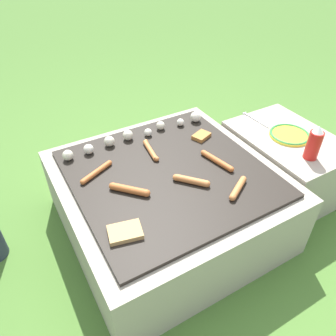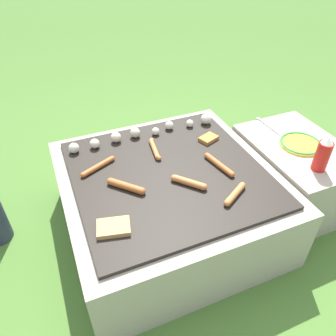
{
  "view_description": "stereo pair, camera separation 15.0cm",
  "coord_description": "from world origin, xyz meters",
  "views": [
    {
      "loc": [
        -0.59,
        -1.02,
        1.31
      ],
      "look_at": [
        0.0,
        0.0,
        0.38
      ],
      "focal_mm": 35.0,
      "sensor_mm": 36.0,
      "label": 1
    },
    {
      "loc": [
        -0.45,
        -1.08,
        1.31
      ],
      "look_at": [
        0.0,
        0.0,
        0.38
      ],
      "focal_mm": 35.0,
      "sensor_mm": 36.0,
      "label": 2
    }
  ],
  "objects": [
    {
      "name": "condiment_bottle",
      "position": [
        0.65,
        -0.25,
        0.45
      ],
      "size": [
        0.07,
        0.07,
        0.18
      ],
      "color": "red",
      "rests_on": "side_ledge"
    },
    {
      "name": "sausage_mid_left",
      "position": [
        -0.21,
        -0.04,
        0.38
      ],
      "size": [
        0.14,
        0.15,
        0.03
      ],
      "color": "#B7602D",
      "rests_on": "grill"
    },
    {
      "name": "bread_slice_right",
      "position": [
        -0.32,
        -0.24,
        0.37
      ],
      "size": [
        0.14,
        0.12,
        0.02
      ],
      "color": "tan",
      "rests_on": "grill"
    },
    {
      "name": "fork_utensil",
      "position": [
        0.67,
        0.16,
        0.37
      ],
      "size": [
        0.02,
        0.2,
        0.01
      ],
      "color": "silver",
      "rests_on": "side_ledge"
    },
    {
      "name": "ground_plane",
      "position": [
        0.0,
        0.0,
        0.0
      ],
      "size": [
        14.0,
        14.0,
        0.0
      ],
      "primitive_type": "plane",
      "color": "#47702D"
    },
    {
      "name": "mushroom_row",
      "position": [
        0.0,
        0.32,
        0.39
      ],
      "size": [
        0.79,
        0.08,
        0.06
      ],
      "color": "beige",
      "rests_on": "grill"
    },
    {
      "name": "grill",
      "position": [
        0.0,
        0.0,
        0.18
      ],
      "size": [
        0.97,
        0.97,
        0.36
      ],
      "color": "#A89E8C",
      "rests_on": "ground_plane"
    },
    {
      "name": "sausage_front_right",
      "position": [
        0.05,
        -0.12,
        0.38
      ],
      "size": [
        0.12,
        0.13,
        0.03
      ],
      "color": "#C6753D",
      "rests_on": "grill"
    },
    {
      "name": "side_ledge",
      "position": [
        0.71,
        -0.07,
        0.18
      ],
      "size": [
        0.44,
        0.61,
        0.36
      ],
      "color": "#A89E8C",
      "rests_on": "ground_plane"
    },
    {
      "name": "sausage_back_left",
      "position": [
        0.19,
        -0.26,
        0.38
      ],
      "size": [
        0.15,
        0.1,
        0.03
      ],
      "color": "#C6753D",
      "rests_on": "grill"
    },
    {
      "name": "sausage_front_center",
      "position": [
        0.0,
        0.18,
        0.37
      ],
      "size": [
        0.05,
        0.18,
        0.02
      ],
      "color": "#C6753D",
      "rests_on": "grill"
    },
    {
      "name": "sausage_back_right",
      "position": [
        -0.29,
        0.15,
        0.38
      ],
      "size": [
        0.18,
        0.1,
        0.02
      ],
      "color": "#B7602D",
      "rests_on": "grill"
    },
    {
      "name": "bread_slice_center",
      "position": [
        0.3,
        0.16,
        0.37
      ],
      "size": [
        0.11,
        0.09,
        0.02
      ],
      "color": "#B27033",
      "rests_on": "grill"
    },
    {
      "name": "sausage_back_center",
      "position": [
        0.23,
        -0.06,
        0.38
      ],
      "size": [
        0.06,
        0.2,
        0.03
      ],
      "color": "#B7602D",
      "rests_on": "grill"
    },
    {
      "name": "plate_colorful",
      "position": [
        0.71,
        -0.06,
        0.37
      ],
      "size": [
        0.21,
        0.21,
        0.02
      ],
      "color": "yellow",
      "rests_on": "side_ledge"
    }
  ]
}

